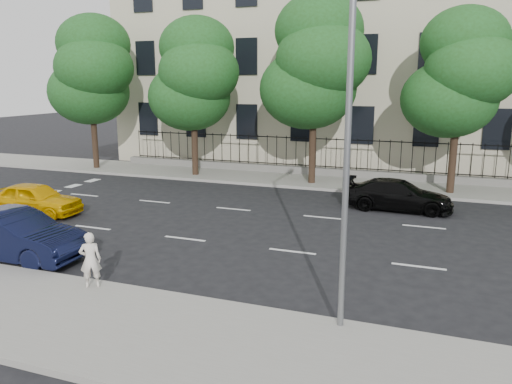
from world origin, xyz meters
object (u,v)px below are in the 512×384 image
navy_sedan (14,235)px  black_sedan (398,195)px  yellow_taxi (35,199)px  street_light (353,99)px  woman_near (90,260)px

navy_sedan → black_sedan: bearing=-46.0°
yellow_taxi → street_light: bearing=-113.4°
black_sedan → street_light: bearing=179.1°
navy_sedan → black_sedan: 15.17m
navy_sedan → black_sedan: (10.88, 10.57, -0.11)m
yellow_taxi → black_sedan: yellow_taxi is taller
black_sedan → woman_near: (-6.96, -11.83, 0.24)m
woman_near → street_light: bearing=151.5°
street_light → black_sedan: street_light is taller
street_light → woman_near: (-6.63, -0.69, -4.24)m
street_light → yellow_taxi: (-13.97, 5.05, -4.46)m
street_light → woman_near: bearing=-174.0°
street_light → yellow_taxi: bearing=160.1°
black_sedan → woman_near: woman_near is taller
yellow_taxi → black_sedan: 15.54m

